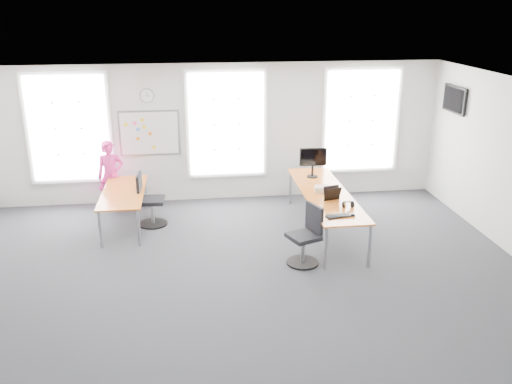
{
  "coord_description": "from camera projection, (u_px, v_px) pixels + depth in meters",
  "views": [
    {
      "loc": [
        -0.52,
        -7.53,
        4.2
      ],
      "look_at": [
        0.59,
        1.2,
        1.1
      ],
      "focal_mm": 38.0,
      "sensor_mm": 36.0,
      "label": 1
    }
  ],
  "objects": [
    {
      "name": "floor",
      "position": [
        228.0,
        285.0,
        8.5
      ],
      "size": [
        10.0,
        10.0,
        0.0
      ],
      "primitive_type": "plane",
      "color": "#26262B",
      "rests_on": "ground"
    },
    {
      "name": "ceiling",
      "position": [
        225.0,
        93.0,
        7.51
      ],
      "size": [
        10.0,
        10.0,
        0.0
      ],
      "primitive_type": "plane",
      "rotation": [
        3.14,
        0.0,
        0.0
      ],
      "color": "white",
      "rests_on": "ground"
    },
    {
      "name": "wall_back",
      "position": [
        213.0,
        133.0,
        11.75
      ],
      "size": [
        10.0,
        0.0,
        10.0
      ],
      "primitive_type": "plane",
      "rotation": [
        1.57,
        0.0,
        0.0
      ],
      "color": "silver",
      "rests_on": "ground"
    },
    {
      "name": "wall_front",
      "position": [
        265.0,
        365.0,
        4.26
      ],
      "size": [
        10.0,
        0.0,
        10.0
      ],
      "primitive_type": "plane",
      "rotation": [
        -1.57,
        0.0,
        0.0
      ],
      "color": "silver",
      "rests_on": "ground"
    },
    {
      "name": "window_left",
      "position": [
        69.0,
        128.0,
        11.29
      ],
      "size": [
        1.6,
        0.06,
        2.2
      ],
      "primitive_type": "cube",
      "color": "white",
      "rests_on": "wall_back"
    },
    {
      "name": "window_mid",
      "position": [
        226.0,
        124.0,
        11.69
      ],
      "size": [
        1.6,
        0.06,
        2.2
      ],
      "primitive_type": "cube",
      "color": "white",
      "rests_on": "wall_back"
    },
    {
      "name": "window_right",
      "position": [
        361.0,
        121.0,
        12.05
      ],
      "size": [
        1.6,
        0.06,
        2.2
      ],
      "primitive_type": "cube",
      "color": "white",
      "rests_on": "wall_back"
    },
    {
      "name": "desk_right",
      "position": [
        325.0,
        195.0,
        10.26
      ],
      "size": [
        0.86,
        3.23,
        0.79
      ],
      "color": "orange",
      "rests_on": "ground"
    },
    {
      "name": "desk_left",
      "position": [
        123.0,
        194.0,
        10.49
      ],
      "size": [
        0.8,
        2.01,
        0.73
      ],
      "color": "orange",
      "rests_on": "ground"
    },
    {
      "name": "chair_right",
      "position": [
        306.0,
        238.0,
        9.08
      ],
      "size": [
        0.61,
        0.6,
        1.03
      ],
      "rotation": [
        0.0,
        0.0,
        -1.18
      ],
      "color": "black",
      "rests_on": "ground"
    },
    {
      "name": "chair_left",
      "position": [
        149.0,
        203.0,
        10.64
      ],
      "size": [
        0.57,
        0.57,
        1.06
      ],
      "rotation": [
        0.0,
        0.0,
        1.51
      ],
      "color": "black",
      "rests_on": "ground"
    },
    {
      "name": "person",
      "position": [
        111.0,
        176.0,
        11.32
      ],
      "size": [
        0.62,
        0.48,
        1.51
      ],
      "primitive_type": "imported",
      "rotation": [
        0.0,
        0.0,
        0.23
      ],
      "color": "#E72E8E",
      "rests_on": "ground"
    },
    {
      "name": "whiteboard",
      "position": [
        149.0,
        133.0,
        11.54
      ],
      "size": [
        1.2,
        0.03,
        0.9
      ],
      "primitive_type": "cube",
      "color": "white",
      "rests_on": "wall_back"
    },
    {
      "name": "wall_clock",
      "position": [
        147.0,
        96.0,
        11.27
      ],
      "size": [
        0.3,
        0.04,
        0.3
      ],
      "primitive_type": "cylinder",
      "rotation": [
        1.57,
        0.0,
        0.0
      ],
      "color": "gray",
      "rests_on": "wall_back"
    },
    {
      "name": "tv",
      "position": [
        455.0,
        99.0,
        11.14
      ],
      "size": [
        0.06,
        0.9,
        0.55
      ],
      "primitive_type": "cube",
      "color": "black",
      "rests_on": "wall_right"
    },
    {
      "name": "keyboard",
      "position": [
        338.0,
        216.0,
        9.09
      ],
      "size": [
        0.45,
        0.24,
        0.02
      ],
      "primitive_type": "cube",
      "rotation": [
        0.0,
        0.0,
        0.23
      ],
      "color": "black",
      "rests_on": "desk_right"
    },
    {
      "name": "mouse",
      "position": [
        353.0,
        215.0,
        9.11
      ],
      "size": [
        0.08,
        0.13,
        0.05
      ],
      "primitive_type": "ellipsoid",
      "rotation": [
        0.0,
        0.0,
        -0.04
      ],
      "color": "black",
      "rests_on": "desk_right"
    },
    {
      "name": "lens_cap",
      "position": [
        349.0,
        211.0,
        9.32
      ],
      "size": [
        0.08,
        0.08,
        0.01
      ],
      "primitive_type": "cylinder",
      "rotation": [
        0.0,
        0.0,
        -0.34
      ],
      "color": "black",
      "rests_on": "desk_right"
    },
    {
      "name": "headphones",
      "position": [
        348.0,
        205.0,
        9.49
      ],
      "size": [
        0.2,
        0.11,
        0.12
      ],
      "rotation": [
        0.0,
        0.0,
        -0.25
      ],
      "color": "black",
      "rests_on": "desk_right"
    },
    {
      "name": "laptop_sleeve",
      "position": [
        332.0,
        193.0,
        9.82
      ],
      "size": [
        0.33,
        0.25,
        0.26
      ],
      "rotation": [
        0.0,
        0.0,
        0.28
      ],
      "color": "black",
      "rests_on": "desk_right"
    },
    {
      "name": "paper_stack",
      "position": [
        323.0,
        189.0,
        10.28
      ],
      "size": [
        0.33,
        0.27,
        0.1
      ],
      "primitive_type": "cube",
      "rotation": [
        0.0,
        0.0,
        -0.16
      ],
      "color": "beige",
      "rests_on": "desk_right"
    },
    {
      "name": "monitor",
      "position": [
        313.0,
        160.0,
        11.03
      ],
      "size": [
        0.55,
        0.23,
        0.61
      ],
      "rotation": [
        0.0,
        0.0,
        -0.05
      ],
      "color": "black",
      "rests_on": "desk_right"
    }
  ]
}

